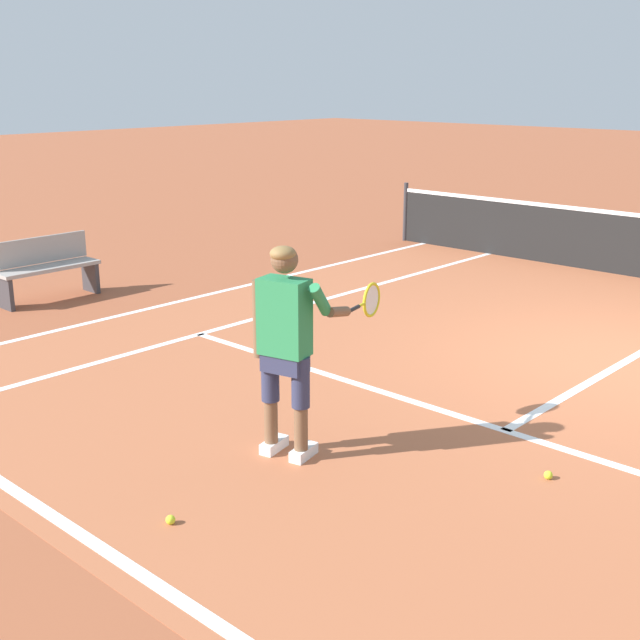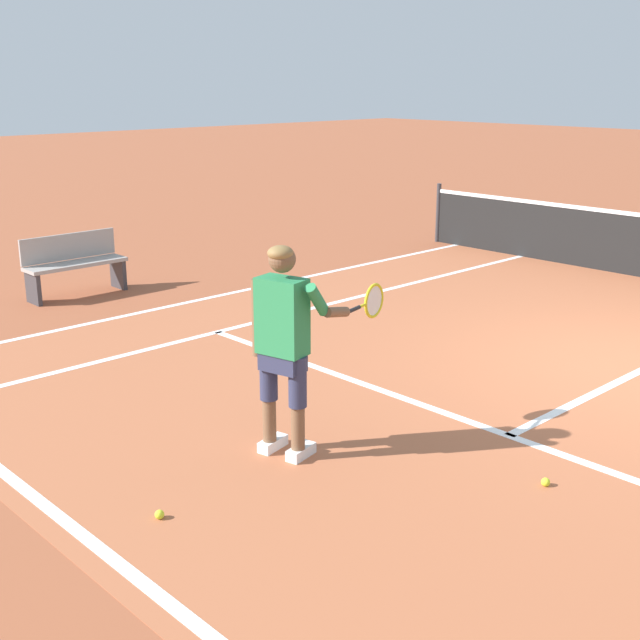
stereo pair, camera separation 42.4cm
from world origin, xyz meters
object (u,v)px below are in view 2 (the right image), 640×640
Objects in this scene: tennis_ball_near_feet at (160,515)px; tennis_player at (285,337)px; tennis_ball_by_baseline at (546,482)px; courtside_bench at (74,263)px.

tennis_player is at bearing 97.68° from tennis_ball_near_feet.
tennis_player is 25.95× the size of tennis_ball_near_feet.
tennis_player reaches higher than tennis_ball_near_feet.
tennis_player is 25.95× the size of tennis_ball_by_baseline.
courtside_bench is at bearing 168.16° from tennis_player.
tennis_ball_by_baseline is (1.56, 2.35, 0.00)m from tennis_ball_near_feet.
courtside_bench is at bearing 157.16° from tennis_ball_near_feet.
tennis_ball_near_feet is 0.05× the size of courtside_bench.
tennis_player reaches higher than tennis_ball_by_baseline.
courtside_bench is (-5.87, 1.23, -0.54)m from tennis_player.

